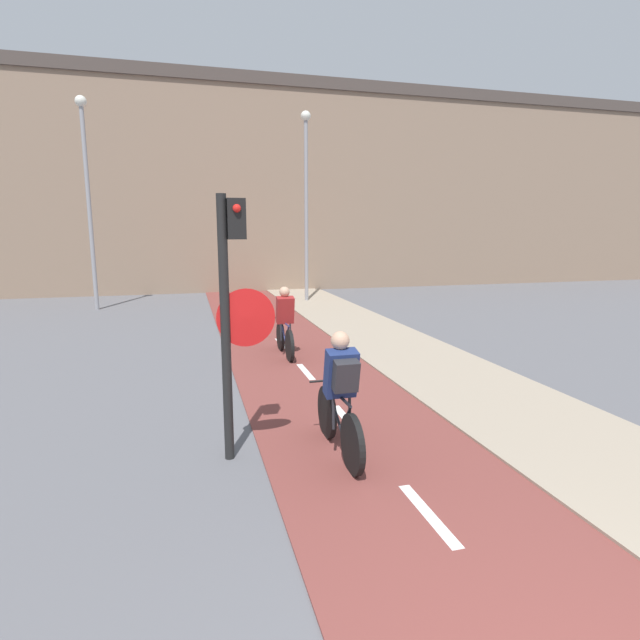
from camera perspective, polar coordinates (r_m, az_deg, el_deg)
The scene contains 6 objects.
building_row_background at distance 24.74m, azimuth -10.42°, elevation 14.50°, with size 60.00×5.20×9.18m.
traffic_light_pole at distance 5.68m, azimuth -10.00°, elevation 2.33°, with size 0.67×0.25×3.05m.
street_lamp_far at distance 18.58m, azimuth -25.07°, elevation 14.04°, with size 0.36×0.36×6.91m.
street_lamp_sidewalk at distance 18.94m, azimuth -1.60°, elevation 14.85°, with size 0.36×0.36×6.89m.
cyclist_near at distance 5.92m, azimuth 2.33°, elevation -8.91°, with size 0.46×1.71×1.52m.
cyclist_far at distance 10.62m, azimuth -4.04°, elevation -0.63°, with size 0.46×1.69×1.50m.
Camera 1 is at (-2.10, -0.89, 2.65)m, focal length 28.00 mm.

